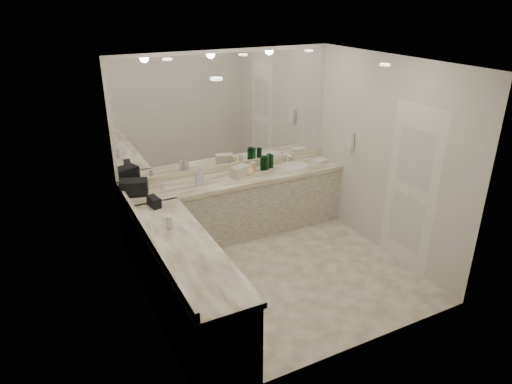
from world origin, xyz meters
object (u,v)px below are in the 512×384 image
hand_towel (320,161)px  black_toiletry_bag (134,188)px  soap_bottle_c (249,169)px  sink (294,166)px  wall_phone (350,141)px  soap_bottle_a (200,176)px  soap_bottle_b (199,177)px  cream_cosmetic_case (240,171)px

hand_towel → black_toiletry_bag: bearing=179.1°
hand_towel → soap_bottle_c: 1.22m
sink → wall_phone: wall_phone is taller
wall_phone → hand_towel: 0.66m
hand_towel → soap_bottle_c: (-1.21, 0.01, 0.06)m
soap_bottle_a → soap_bottle_b: (-0.03, -0.02, -0.01)m
soap_bottle_a → soap_bottle_b: soap_bottle_a is taller
soap_bottle_b → soap_bottle_a: bearing=30.0°
cream_cosmetic_case → black_toiletry_bag: bearing=161.0°
black_toiletry_bag → wall_phone: bearing=-10.0°
black_toiletry_bag → hand_towel: (2.83, -0.05, -0.08)m
hand_towel → cream_cosmetic_case: bearing=179.2°
sink → soap_bottle_b: size_ratio=2.11×
hand_towel → sink: bearing=177.8°
wall_phone → black_toiletry_bag: bearing=170.0°
soap_bottle_b → hand_towel: bearing=0.4°
black_toiletry_bag → soap_bottle_a: (0.88, -0.04, 0.02)m
sink → black_toiletry_bag: bearing=179.3°
black_toiletry_bag → sink: bearing=-0.7°
cream_cosmetic_case → soap_bottle_b: soap_bottle_b is taller
cream_cosmetic_case → soap_bottle_b: 0.63m
sink → soap_bottle_a: (-1.50, -0.02, 0.12)m
sink → black_toiletry_bag: black_toiletry_bag is taller
sink → cream_cosmetic_case: (-0.90, 0.00, 0.08)m
hand_towel → soap_bottle_b: 1.98m
wall_phone → soap_bottle_c: wall_phone is taller
black_toiletry_bag → hand_towel: size_ratio=1.49×
sink → soap_bottle_c: size_ratio=2.66×
hand_towel → soap_bottle_b: soap_bottle_b is taller
cream_cosmetic_case → wall_phone: bearing=-36.4°
soap_bottle_c → sink: bearing=0.8°
wall_phone → soap_bottle_c: bearing=160.3°
cream_cosmetic_case → soap_bottle_a: size_ratio=1.05×
soap_bottle_a → soap_bottle_c: size_ratio=1.44×
wall_phone → hand_towel: size_ratio=1.06×
sink → soap_bottle_c: soap_bottle_c is taller
wall_phone → soap_bottle_a: bearing=167.0°
wall_phone → soap_bottle_b: 2.21m
soap_bottle_a → soap_bottle_c: (0.73, 0.00, -0.04)m
soap_bottle_a → hand_towel: bearing=-0.1°
cream_cosmetic_case → soap_bottle_c: soap_bottle_c is taller
black_toiletry_bag → cream_cosmetic_case: bearing=-1.1°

